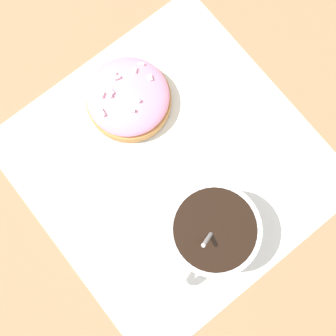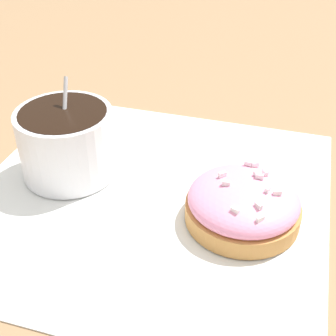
{
  "view_description": "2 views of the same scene",
  "coord_description": "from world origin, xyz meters",
  "views": [
    {
      "loc": [
        -0.07,
        0.05,
        0.47
      ],
      "look_at": [
        -0.01,
        0.01,
        0.04
      ],
      "focal_mm": 42.0,
      "sensor_mm": 36.0,
      "label": 1
    },
    {
      "loc": [
        0.15,
        -0.32,
        0.28
      ],
      "look_at": [
        0.02,
        0.0,
        0.04
      ],
      "focal_mm": 50.0,
      "sensor_mm": 36.0,
      "label": 2
    }
  ],
  "objects": [
    {
      "name": "paper_napkin",
      "position": [
        0.0,
        0.0,
        0.0
      ],
      "size": [
        0.36,
        0.36,
        0.0
      ],
      "color": "white",
      "rests_on": "ground_plane"
    },
    {
      "name": "ground_plane",
      "position": [
        0.0,
        0.0,
        0.0
      ],
      "size": [
        3.0,
        3.0,
        0.0
      ],
      "primitive_type": "plane",
      "color": "#93704C"
    },
    {
      "name": "coffee_cup",
      "position": [
        -0.09,
        0.01,
        0.04
      ],
      "size": [
        0.09,
        0.12,
        0.1
      ],
      "color": "white",
      "rests_on": "paper_napkin"
    },
    {
      "name": "frosted_pastry",
      "position": [
        0.09,
        0.0,
        0.02
      ],
      "size": [
        0.1,
        0.1,
        0.04
      ],
      "color": "#C18442",
      "rests_on": "paper_napkin"
    }
  ]
}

